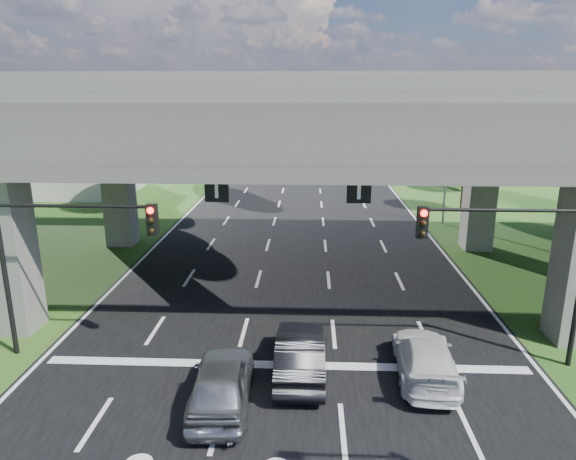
# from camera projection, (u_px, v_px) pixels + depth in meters

# --- Properties ---
(ground) EXTENTS (160.00, 160.00, 0.00)m
(ground) POSITION_uv_depth(u_px,v_px,m) (280.00, 429.00, 14.74)
(ground) COLOR #1E4616
(ground) RESTS_ON ground
(road) EXTENTS (18.00, 120.00, 0.03)m
(road) POSITION_uv_depth(u_px,v_px,m) (292.00, 295.00, 24.37)
(road) COLOR black
(road) RESTS_ON ground
(overpass) EXTENTS (80.00, 15.00, 10.00)m
(overpass) POSITION_uv_depth(u_px,v_px,m) (294.00, 123.00, 24.21)
(overpass) COLOR #3C3936
(overpass) RESTS_ON ground
(warehouse) EXTENTS (20.00, 10.00, 4.00)m
(warehouse) POSITION_uv_depth(u_px,v_px,m) (30.00, 170.00, 49.01)
(warehouse) COLOR #9E9E99
(warehouse) RESTS_ON ground
(signal_right) EXTENTS (5.76, 0.54, 6.00)m
(signal_right) POSITION_uv_depth(u_px,v_px,m) (520.00, 252.00, 17.11)
(signal_right) COLOR black
(signal_right) RESTS_ON ground
(signal_left) EXTENTS (5.76, 0.54, 6.00)m
(signal_left) POSITION_uv_depth(u_px,v_px,m) (61.00, 246.00, 17.76)
(signal_left) COLOR black
(signal_left) RESTS_ON ground
(streetlight_far) EXTENTS (3.38, 0.25, 10.00)m
(streetlight_far) POSITION_uv_depth(u_px,v_px,m) (443.00, 143.00, 35.91)
(streetlight_far) COLOR gray
(streetlight_far) RESTS_ON ground
(streetlight_beyond) EXTENTS (3.38, 0.25, 10.00)m
(streetlight_beyond) POSITION_uv_depth(u_px,v_px,m) (403.00, 127.00, 51.33)
(streetlight_beyond) COLOR gray
(streetlight_beyond) RESTS_ON ground
(tree_left_near) EXTENTS (4.50, 4.50, 7.80)m
(tree_left_near) POSITION_uv_depth(u_px,v_px,m) (117.00, 152.00, 39.10)
(tree_left_near) COLOR black
(tree_left_near) RESTS_ON ground
(tree_left_mid) EXTENTS (3.91, 3.90, 6.76)m
(tree_left_mid) POSITION_uv_depth(u_px,v_px,m) (117.00, 149.00, 47.11)
(tree_left_mid) COLOR black
(tree_left_mid) RESTS_ON ground
(tree_left_far) EXTENTS (4.80, 4.80, 8.32)m
(tree_left_far) POSITION_uv_depth(u_px,v_px,m) (181.00, 132.00, 54.40)
(tree_left_far) COLOR black
(tree_left_far) RESTS_ON ground
(tree_right_near) EXTENTS (4.20, 4.20, 7.28)m
(tree_right_near) POSITION_uv_depth(u_px,v_px,m) (467.00, 155.00, 40.00)
(tree_right_near) COLOR black
(tree_right_near) RESTS_ON ground
(tree_right_mid) EXTENTS (3.91, 3.90, 6.76)m
(tree_right_mid) POSITION_uv_depth(u_px,v_px,m) (474.00, 148.00, 47.67)
(tree_right_mid) COLOR black
(tree_right_mid) RESTS_ON ground
(tree_right_far) EXTENTS (4.50, 4.50, 7.80)m
(tree_right_far) POSITION_uv_depth(u_px,v_px,m) (415.00, 134.00, 55.37)
(tree_right_far) COLOR black
(tree_right_far) RESTS_ON ground
(car_silver) EXTENTS (2.04, 4.59, 1.54)m
(car_silver) POSITION_uv_depth(u_px,v_px,m) (222.00, 382.00, 15.65)
(car_silver) COLOR #95979C
(car_silver) RESTS_ON road
(car_dark) EXTENTS (1.65, 4.64, 1.53)m
(car_dark) POSITION_uv_depth(u_px,v_px,m) (300.00, 353.00, 17.40)
(car_dark) COLOR black
(car_dark) RESTS_ON road
(car_white) EXTENTS (2.20, 4.78, 1.35)m
(car_white) POSITION_uv_depth(u_px,v_px,m) (425.00, 358.00, 17.25)
(car_white) COLOR silver
(car_white) RESTS_ON road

